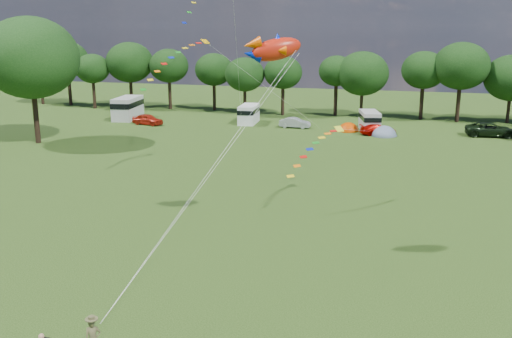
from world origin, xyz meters
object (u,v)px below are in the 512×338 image
(big_tree, at_px, (30,58))
(car_a, at_px, (148,119))
(car_c, at_px, (378,130))
(car_b, at_px, (295,123))
(fish_kite, at_px, (272,49))
(tent_greyblue, at_px, (384,135))
(tent_orange, at_px, (348,131))
(campervan_b, at_px, (249,113))
(car_d, at_px, (491,130))
(campervan_c, at_px, (370,120))
(campervan_a, at_px, (128,107))

(big_tree, relative_size, car_a, 3.20)
(car_c, bearing_deg, car_b, 58.45)
(fish_kite, bearing_deg, tent_greyblue, 59.29)
(big_tree, xyz_separation_m, tent_orange, (31.32, 16.26, -9.00))
(big_tree, bearing_deg, car_a, 65.71)
(campervan_b, bearing_deg, car_d, -97.47)
(campervan_c, xyz_separation_m, tent_orange, (-2.39, -0.87, -1.23))
(campervan_b, xyz_separation_m, tent_greyblue, (17.34, -4.06, -1.25))
(tent_orange, height_order, tent_greyblue, tent_greyblue)
(big_tree, relative_size, car_d, 2.33)
(car_a, height_order, tent_orange, car_a)
(tent_orange, distance_m, fish_kite, 39.38)
(campervan_b, height_order, tent_orange, campervan_b)
(campervan_c, distance_m, fish_kite, 39.96)
(tent_orange, bearing_deg, fish_kite, -90.03)
(car_d, bearing_deg, tent_greyblue, 100.37)
(tent_greyblue, bearing_deg, campervan_b, 166.84)
(campervan_c, relative_size, tent_orange, 1.84)
(campervan_b, bearing_deg, campervan_c, -99.55)
(campervan_b, height_order, tent_greyblue, campervan_b)
(car_b, xyz_separation_m, car_d, (22.64, 0.53, 0.15))
(car_b, distance_m, campervan_b, 6.74)
(campervan_a, relative_size, fish_kite, 1.87)
(campervan_b, relative_size, tent_orange, 1.79)
(car_a, bearing_deg, campervan_a, 63.74)
(tent_greyblue, bearing_deg, campervan_a, 175.13)
(tent_orange, bearing_deg, tent_greyblue, -24.69)
(car_c, bearing_deg, tent_greyblue, -139.79)
(campervan_a, relative_size, campervan_c, 1.24)
(car_b, bearing_deg, tent_orange, -92.72)
(campervan_b, bearing_deg, big_tree, 130.15)
(big_tree, xyz_separation_m, fish_kite, (31.30, -21.55, 2.04))
(big_tree, distance_m, campervan_a, 18.80)
(car_c, xyz_separation_m, car_d, (12.42, 2.45, 0.17))
(car_c, relative_size, campervan_b, 0.81)
(car_b, distance_m, fish_kite, 40.06)
(car_c, distance_m, campervan_a, 33.46)
(campervan_b, height_order, campervan_c, campervan_b)
(big_tree, xyz_separation_m, car_a, (6.19, 13.72, -8.33))
(car_b, relative_size, campervan_a, 0.57)
(tent_orange, bearing_deg, campervan_b, 170.91)
(car_a, xyz_separation_m, car_c, (28.75, 0.93, -0.09))
(tent_greyblue, bearing_deg, car_c, 151.15)
(campervan_a, xyz_separation_m, campervan_b, (16.66, 1.16, -0.32))
(car_c, xyz_separation_m, tent_orange, (-3.62, 1.60, -0.59))
(tent_orange, bearing_deg, car_c, -23.92)
(campervan_c, bearing_deg, campervan_b, 71.63)
(car_c, relative_size, tent_greyblue, 1.21)
(big_tree, distance_m, car_c, 38.81)
(tent_orange, bearing_deg, campervan_a, 178.19)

